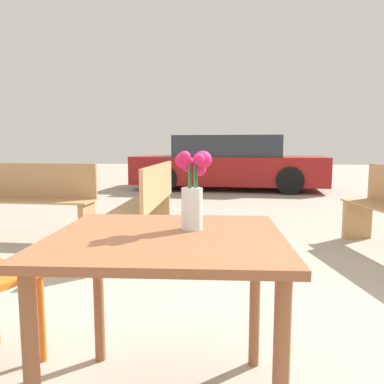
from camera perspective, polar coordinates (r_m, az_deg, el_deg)
table_front at (r=1.44m, az=-3.85°, el=-10.47°), size 0.88×0.81×0.72m
flower_vase at (r=1.47m, az=0.11°, el=0.08°), size 0.14×0.13×0.31m
bench_near at (r=4.66m, az=-24.38°, el=-0.74°), size 1.71×0.45×0.85m
bench_far at (r=4.10m, az=-6.27°, el=-1.10°), size 0.37×1.75×0.85m
parked_car at (r=9.20m, az=5.62°, el=4.33°), size 4.66×2.34×1.29m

